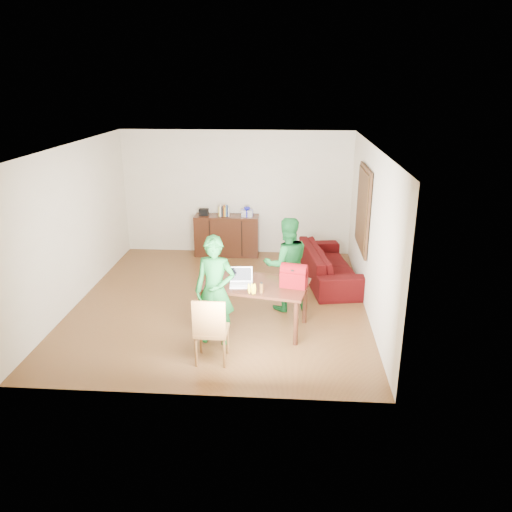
# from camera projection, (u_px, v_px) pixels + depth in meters

# --- Properties ---
(room) EXTENTS (5.20, 5.70, 2.90)m
(room) POSITION_uv_depth(u_px,v_px,m) (221.00, 229.00, 8.47)
(room) COLOR #432210
(room) RESTS_ON ground
(table) EXTENTS (1.75, 1.20, 0.75)m
(table) POSITION_uv_depth(u_px,v_px,m) (255.00, 289.00, 7.67)
(table) COLOR black
(table) RESTS_ON ground
(chair) EXTENTS (0.45, 0.43, 0.98)m
(chair) POSITION_uv_depth(u_px,v_px,m) (212.00, 342.00, 6.86)
(chair) COLOR brown
(chair) RESTS_ON ground
(person_near) EXTENTS (0.64, 0.46, 1.64)m
(person_near) POSITION_uv_depth(u_px,v_px,m) (215.00, 291.00, 7.20)
(person_near) COLOR #12541E
(person_near) RESTS_ON ground
(person_far) EXTENTS (0.91, 0.79, 1.60)m
(person_far) POSITION_uv_depth(u_px,v_px,m) (287.00, 264.00, 8.28)
(person_far) COLOR #145A23
(person_far) RESTS_ON ground
(laptop) EXTENTS (0.36, 0.27, 0.24)m
(laptop) POSITION_uv_depth(u_px,v_px,m) (241.00, 283.00, 7.54)
(laptop) COLOR white
(laptop) RESTS_ON table
(bananas) EXTENTS (0.19, 0.16, 0.06)m
(bananas) POSITION_uv_depth(u_px,v_px,m) (252.00, 292.00, 7.25)
(bananas) COLOR yellow
(bananas) RESTS_ON table
(bottle) EXTENTS (0.07, 0.07, 0.17)m
(bottle) POSITION_uv_depth(u_px,v_px,m) (261.00, 287.00, 7.28)
(bottle) COLOR #583514
(bottle) RESTS_ON table
(red_bag) EXTENTS (0.43, 0.31, 0.29)m
(red_bag) POSITION_uv_depth(u_px,v_px,m) (294.00, 278.00, 7.48)
(red_bag) COLOR #6F0707
(red_bag) RESTS_ON table
(sofa) EXTENTS (1.24, 2.35, 0.65)m
(sofa) POSITION_uv_depth(u_px,v_px,m) (329.00, 264.00, 9.63)
(sofa) COLOR #370712
(sofa) RESTS_ON ground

